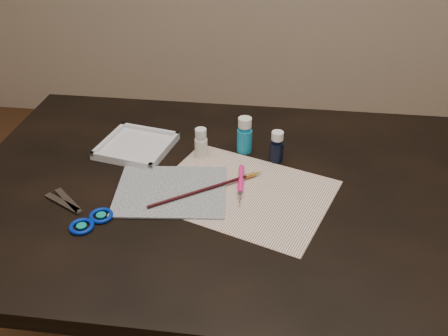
# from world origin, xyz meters

# --- Properties ---
(table) EXTENTS (1.30, 0.90, 0.75)m
(table) POSITION_xyz_m (0.00, 0.00, 0.38)
(table) COLOR black
(table) RESTS_ON ground
(paper) EXTENTS (0.49, 0.43, 0.00)m
(paper) POSITION_xyz_m (0.05, -0.03, 0.75)
(paper) COLOR white
(paper) RESTS_ON table
(canvas) EXTENTS (0.28, 0.24, 0.00)m
(canvas) POSITION_xyz_m (-0.12, -0.05, 0.75)
(canvas) COLOR black
(canvas) RESTS_ON paper
(paint_bottle_white) EXTENTS (0.04, 0.04, 0.08)m
(paint_bottle_white) POSITION_xyz_m (-0.08, 0.13, 0.79)
(paint_bottle_white) COLOR white
(paint_bottle_white) RESTS_ON table
(paint_bottle_cyan) EXTENTS (0.05, 0.05, 0.10)m
(paint_bottle_cyan) POSITION_xyz_m (0.03, 0.17, 0.80)
(paint_bottle_cyan) COLOR #1281B1
(paint_bottle_cyan) RESTS_ON table
(paint_bottle_navy) EXTENTS (0.04, 0.04, 0.09)m
(paint_bottle_navy) POSITION_xyz_m (0.12, 0.13, 0.79)
(paint_bottle_navy) COLOR black
(paint_bottle_navy) RESTS_ON table
(paintbrush) EXTENTS (0.26, 0.19, 0.01)m
(paintbrush) POSITION_xyz_m (-0.03, -0.03, 0.76)
(paintbrush) COLOR black
(paintbrush) RESTS_ON canvas
(craft_knife) EXTENTS (0.03, 0.17, 0.01)m
(craft_knife) POSITION_xyz_m (0.04, -0.01, 0.76)
(craft_knife) COLOR #FF1D82
(craft_knife) RESTS_ON paper
(scissors) EXTENTS (0.24, 0.20, 0.01)m
(scissors) POSITION_xyz_m (-0.33, -0.15, 0.76)
(scissors) COLOR silver
(scissors) RESTS_ON table
(palette_tray) EXTENTS (0.21, 0.21, 0.02)m
(palette_tray) POSITION_xyz_m (-0.26, 0.14, 0.76)
(palette_tray) COLOR silver
(palette_tray) RESTS_ON table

